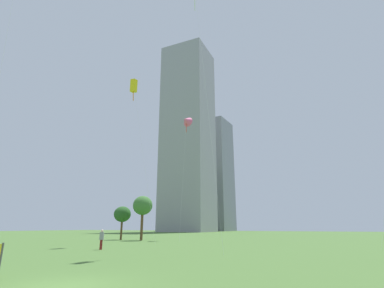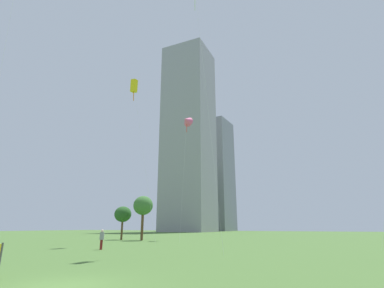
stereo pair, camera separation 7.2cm
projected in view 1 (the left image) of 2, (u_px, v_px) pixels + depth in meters
The scene contains 8 objects.
ground at pixel (64, 287), 10.34m from camera, with size 280.00×280.00×0.00m, color #476B30.
person_standing_2 at pixel (102, 238), 27.32m from camera, with size 0.41×0.41×1.83m.
kite_flying_1 at pixel (134, 86), 41.05m from camera, with size 4.06×1.94×22.47m.
kite_flying_3 at pixel (186, 121), 54.36m from camera, with size 3.81×8.36×22.53m.
park_tree_0 at pixel (143, 206), 46.73m from camera, with size 3.15×3.15×6.94m.
park_tree_1 at pixel (122, 214), 48.63m from camera, with size 2.83×2.83×5.42m.
distant_highrise_0 at pixel (188, 135), 130.98m from camera, with size 19.85×19.02×84.96m, color #939399.
distant_highrise_1 at pixel (208, 175), 153.64m from camera, with size 23.57×16.64×57.64m, color gray.
Camera 1 is at (9.10, -8.24, 2.09)m, focal length 26.85 mm.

